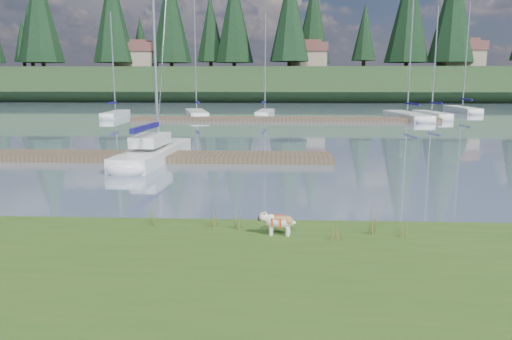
{
  "coord_description": "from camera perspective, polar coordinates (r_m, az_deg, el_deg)",
  "views": [
    {
      "loc": [
        1.7,
        -12.74,
        3.61
      ],
      "look_at": [
        1.1,
        -0.5,
        1.34
      ],
      "focal_mm": 35.0,
      "sensor_mm": 36.0,
      "label": 1
    }
  ],
  "objects": [
    {
      "name": "mud_lip",
      "position": [
        11.81,
        -5.65,
        -7.0
      ],
      "size": [
        60.0,
        0.5,
        0.14
      ],
      "primitive_type": "cube",
      "color": "#33281C",
      "rests_on": "ground"
    },
    {
      "name": "conifer_4",
      "position": [
        79.32,
        3.89,
        17.33
      ],
      "size": [
        6.16,
        6.16,
        15.1
      ],
      "color": "#382619",
      "rests_on": "ridge"
    },
    {
      "name": "weed_3",
      "position": [
        11.44,
        -11.59,
        -5.25
      ],
      "size": [
        0.17,
        0.14,
        0.48
      ],
      "color": "#475B23",
      "rests_on": "bank"
    },
    {
      "name": "sailboat_main",
      "position": [
        23.19,
        -11.15,
        2.39
      ],
      "size": [
        2.09,
        8.04,
        11.53
      ],
      "rotation": [
        0.0,
        0.0,
        1.5
      ],
      "color": "silver",
      "rests_on": "ground"
    },
    {
      "name": "bank",
      "position": [
        7.75,
        -10.58,
        -16.0
      ],
      "size": [
        60.0,
        9.0,
        0.35
      ],
      "primitive_type": "cube",
      "color": "#304E19",
      "rests_on": "ground"
    },
    {
      "name": "bulldog",
      "position": [
        10.57,
        2.62,
        -5.84
      ],
      "size": [
        0.78,
        0.38,
        0.47
      ],
      "rotation": [
        0.0,
        0.0,
        3.03
      ],
      "color": "silver",
      "rests_on": "bank"
    },
    {
      "name": "dock_far",
      "position": [
        42.88,
        3.21,
        5.84
      ],
      "size": [
        26.0,
        2.2,
        0.3
      ],
      "primitive_type": "cube",
      "color": "#4C3D2C",
      "rests_on": "ground"
    },
    {
      "name": "dock_near",
      "position": [
        22.74,
        -11.76,
        1.51
      ],
      "size": [
        16.0,
        2.0,
        0.3
      ],
      "primitive_type": "cube",
      "color": "#4C3D2C",
      "rests_on": "ground"
    },
    {
      "name": "weed_4",
      "position": [
        10.36,
        9.24,
        -6.89
      ],
      "size": [
        0.17,
        0.14,
        0.45
      ],
      "color": "#475B23",
      "rests_on": "bank"
    },
    {
      "name": "conifer_3",
      "position": [
        85.93,
        -5.24,
        15.87
      ],
      "size": [
        4.84,
        4.84,
        12.25
      ],
      "color": "#382619",
      "rests_on": "ridge"
    },
    {
      "name": "sailboat_bg_2",
      "position": [
        48.29,
        1.12,
        6.59
      ],
      "size": [
        1.79,
        6.41,
        9.69
      ],
      "rotation": [
        0.0,
        0.0,
        1.48
      ],
      "color": "silver",
      "rests_on": "ground"
    },
    {
      "name": "weed_2",
      "position": [
        10.84,
        13.5,
        -5.59
      ],
      "size": [
        0.17,
        0.14,
        0.74
      ],
      "color": "#475B23",
      "rests_on": "bank"
    },
    {
      "name": "ridge",
      "position": [
        85.76,
        1.68,
        9.74
      ],
      "size": [
        200.0,
        20.0,
        5.0
      ],
      "primitive_type": "cube",
      "color": "#1D3219",
      "rests_on": "ground"
    },
    {
      "name": "house_2",
      "position": [
        86.58,
        22.4,
        12.16
      ],
      "size": [
        6.3,
        5.3,
        4.65
      ],
      "color": "gray",
      "rests_on": "ridge"
    },
    {
      "name": "sailboat_bg_3",
      "position": [
        47.32,
        16.54,
        6.07
      ],
      "size": [
        2.88,
        9.24,
        13.23
      ],
      "rotation": [
        0.0,
        0.0,
        1.69
      ],
      "color": "silver",
      "rests_on": "ground"
    },
    {
      "name": "weed_1",
      "position": [
        10.97,
        -1.96,
        -5.7
      ],
      "size": [
        0.17,
        0.14,
        0.49
      ],
      "color": "#475B23",
      "rests_on": "bank"
    },
    {
      "name": "house_0",
      "position": [
        86.15,
        -13.51,
        12.67
      ],
      "size": [
        6.3,
        5.3,
        4.65
      ],
      "color": "gray",
      "rests_on": "ridge"
    },
    {
      "name": "sailboat_bg_4",
      "position": [
        49.02,
        19.15,
        6.07
      ],
      "size": [
        2.19,
        6.79,
        10.0
      ],
      "rotation": [
        0.0,
        0.0,
        1.71
      ],
      "color": "silver",
      "rests_on": "ground"
    },
    {
      "name": "sailboat_bg_5",
      "position": [
        58.54,
        22.26,
        6.49
      ],
      "size": [
        1.79,
        8.04,
        11.43
      ],
      "rotation": [
        0.0,
        0.0,
        1.6
      ],
      "color": "silver",
      "rests_on": "ground"
    },
    {
      "name": "conifer_5",
      "position": [
        84.11,
        12.32,
        15.17
      ],
      "size": [
        3.96,
        3.96,
        10.35
      ],
      "color": "#382619",
      "rests_on": "ridge"
    },
    {
      "name": "conifer_2",
      "position": [
        85.62,
        -16.1,
        16.75
      ],
      "size": [
        6.6,
        6.6,
        16.05
      ],
      "color": "#382619",
      "rests_on": "ridge"
    },
    {
      "name": "weed_5",
      "position": [
        10.83,
        16.26,
        -6.23
      ],
      "size": [
        0.17,
        0.14,
        0.53
      ],
      "color": "#475B23",
      "rests_on": "bank"
    },
    {
      "name": "conifer_1",
      "position": [
        93.86,
        -24.39,
        14.27
      ],
      "size": [
        4.4,
        4.4,
        11.3
      ],
      "color": "#382619",
      "rests_on": "ridge"
    },
    {
      "name": "sailboat_bg_1",
      "position": [
        48.46,
        -6.88,
        6.53
      ],
      "size": [
        3.55,
        8.16,
        11.96
      ],
      "rotation": [
        0.0,
        0.0,
        1.83
      ],
      "color": "silver",
      "rests_on": "ground"
    },
    {
      "name": "house_1",
      "position": [
        83.93,
        5.88,
        12.96
      ],
      "size": [
        6.3,
        5.3,
        4.65
      ],
      "color": "gray",
      "rests_on": "ridge"
    },
    {
      "name": "sailboat_bg_0",
      "position": [
        48.58,
        -15.58,
        6.23
      ],
      "size": [
        1.56,
        6.5,
        9.52
      ],
      "rotation": [
        0.0,
        0.0,
        1.62
      ],
      "color": "silver",
      "rests_on": "ground"
    },
    {
      "name": "ground",
      "position": [
        42.93,
        0.52,
        5.66
      ],
      "size": [
        200.0,
        200.0,
        0.0
      ],
      "primitive_type": "plane",
      "color": "slate",
      "rests_on": "ground"
    },
    {
      "name": "conifer_6",
      "position": [
        85.55,
        21.64,
        16.75
      ],
      "size": [
        7.04,
        7.04,
        17.0
      ],
      "color": "#382619",
      "rests_on": "ridge"
    },
    {
      "name": "weed_0",
      "position": [
        11.07,
        -5.15,
        -5.25
      ],
      "size": [
        0.17,
        0.14,
        0.63
      ],
      "color": "#475B23",
      "rests_on": "bank"
    }
  ]
}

